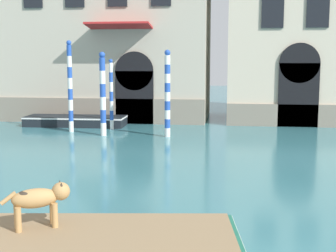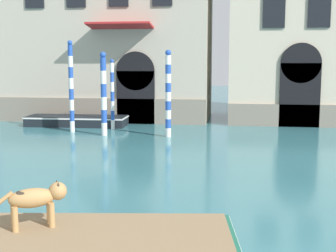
# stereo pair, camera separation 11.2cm
# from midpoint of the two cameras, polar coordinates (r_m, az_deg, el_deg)

# --- Properties ---
(boat_foreground) EXTENTS (6.53, 3.18, 0.64)m
(boat_foreground) POSITION_cam_midpoint_polar(r_m,az_deg,el_deg) (8.29, -14.26, -14.66)
(boat_foreground) COLOR #1E6651
(boat_foreground) RESTS_ON ground_plane
(dog_on_deck) EXTENTS (1.05, 0.72, 0.78)m
(dog_on_deck) POSITION_cam_midpoint_polar(r_m,az_deg,el_deg) (8.42, -15.68, -8.50)
(dog_on_deck) COLOR tan
(dog_on_deck) RESTS_ON boat_foreground
(boat_moored_near_palazzo) EXTENTS (5.34, 1.83, 0.52)m
(boat_moored_near_palazzo) POSITION_cam_midpoint_polar(r_m,az_deg,el_deg) (25.39, -11.32, 0.64)
(boat_moored_near_palazzo) COLOR black
(boat_moored_near_palazzo) RESTS_ON ground_plane
(mooring_pole_0) EXTENTS (0.28, 0.28, 3.86)m
(mooring_pole_0) POSITION_cam_midpoint_polar(r_m,az_deg,el_deg) (21.77, -8.10, 3.93)
(mooring_pole_0) COLOR white
(mooring_pole_0) RESTS_ON ground_plane
(mooring_pole_1) EXTENTS (0.19, 0.19, 3.53)m
(mooring_pole_1) POSITION_cam_midpoint_polar(r_m,az_deg,el_deg) (23.64, -7.07, 3.86)
(mooring_pole_1) COLOR white
(mooring_pole_1) RESTS_ON ground_plane
(mooring_pole_2) EXTENTS (0.27, 0.27, 3.94)m
(mooring_pole_2) POSITION_cam_midpoint_polar(r_m,az_deg,el_deg) (21.17, -0.22, 4.01)
(mooring_pole_2) COLOR white
(mooring_pole_2) RESTS_ON ground_plane
(mooring_pole_3) EXTENTS (0.24, 0.24, 4.42)m
(mooring_pole_3) POSITION_cam_midpoint_polar(r_m,az_deg,el_deg) (23.16, -11.98, 4.77)
(mooring_pole_3) COLOR white
(mooring_pole_3) RESTS_ON ground_plane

